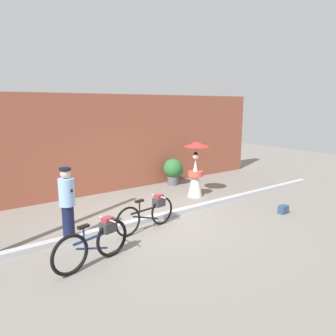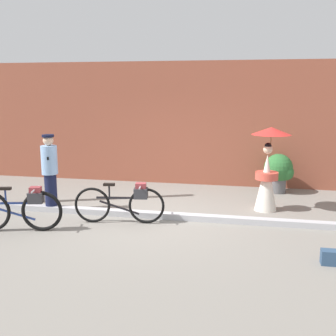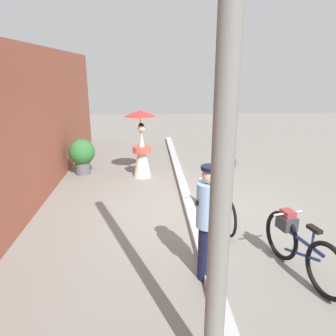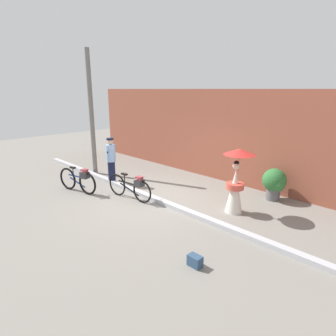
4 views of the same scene
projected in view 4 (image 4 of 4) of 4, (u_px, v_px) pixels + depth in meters
name	position (u px, v px, depth m)	size (l,w,h in m)	color
ground_plane	(152.00, 200.00, 8.90)	(30.00, 30.00, 0.00)	gray
building_wall	(218.00, 135.00, 10.74)	(14.00, 0.40, 3.33)	brown
sidewalk_curb	(152.00, 198.00, 8.88)	(14.00, 0.20, 0.12)	#B2B2B7
bicycle_near_officer	(131.00, 186.00, 8.80)	(1.77, 0.48, 0.81)	black
bicycle_far_side	(79.00, 180.00, 9.43)	(1.68, 0.55, 0.84)	black
person_officer	(111.00, 160.00, 10.24)	(0.34, 0.37, 1.66)	#141938
person_with_parasol	(236.00, 180.00, 7.76)	(0.84, 0.84, 1.81)	silver
potted_plant_by_door	(275.00, 182.00, 8.73)	(0.74, 0.72, 0.99)	#59595B
backpack_on_pavement	(195.00, 261.00, 5.53)	(0.28, 0.18, 0.22)	navy
utility_pole	(91.00, 114.00, 11.04)	(0.18, 0.18, 4.80)	slate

